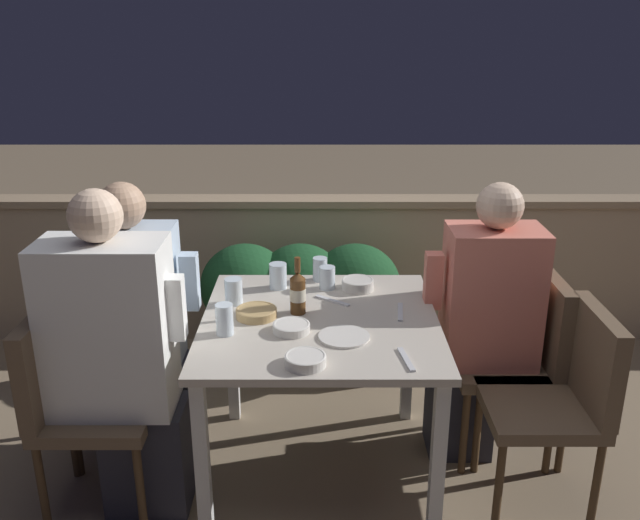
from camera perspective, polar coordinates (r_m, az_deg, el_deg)
The scene contains 26 objects.
ground_plane at distance 3.06m, azimuth -0.00°, elevation -17.41°, with size 16.00×16.00×0.00m, color #847056.
parapet_wall at distance 4.05m, azimuth 0.01°, elevation -0.63°, with size 9.00×0.18×0.87m.
dining_table at distance 2.72m, azimuth -0.00°, elevation -6.66°, with size 0.93×0.96×0.73m.
planter_hedge at distance 3.68m, azimuth -1.64°, elevation -3.50°, with size 1.08×0.47×0.72m.
chair_left_near at distance 2.78m, azimuth -20.02°, elevation -10.40°, with size 0.43×0.42×0.83m.
person_white_polo at distance 2.65m, azimuth -16.49°, elevation -8.01°, with size 0.51×0.26×1.30m.
chair_left_far at distance 3.07m, azimuth -18.08°, elevation -7.15°, with size 0.43×0.42×0.83m.
person_blue_shirt at distance 2.97m, azimuth -14.79°, elevation -5.29°, with size 0.48×0.26×1.24m.
chair_right_near at distance 2.79m, azimuth 19.91°, elevation -10.21°, with size 0.43×0.42×0.83m.
chair_right_far at distance 3.07m, azimuth 16.78°, elevation -7.04°, with size 0.43×0.42×0.83m.
person_coral_top at distance 2.97m, azimuth 13.44°, elevation -5.23°, with size 0.48×0.26×1.23m.
beer_bottle at distance 2.70m, azimuth -1.88°, elevation -2.71°, with size 0.06×0.06×0.24m.
plate_0 at distance 2.53m, azimuth 2.03°, elevation -6.47°, with size 0.19×0.19×0.01m.
bowl_0 at distance 2.33m, azimuth -1.25°, elevation -8.37°, with size 0.14×0.14×0.04m.
bowl_1 at distance 2.57m, azimuth -2.43°, elevation -5.65°, with size 0.14×0.14×0.03m.
bowl_2 at distance 2.70m, azimuth -5.38°, elevation -4.38°, with size 0.16×0.16×0.04m.
bowl_3 at distance 2.96m, azimuth 3.19°, elevation -2.01°, with size 0.14×0.14×0.05m.
glass_cup_0 at distance 2.56m, azimuth -8.05°, elevation -4.97°, with size 0.07×0.07×0.12m.
glass_cup_1 at distance 2.97m, azimuth -3.55°, elevation -1.35°, with size 0.08×0.08×0.11m.
glass_cup_2 at distance 2.96m, azimuth 0.62°, elevation -1.51°, with size 0.07×0.07×0.10m.
glass_cup_3 at distance 2.82m, azimuth -7.28°, elevation -2.63°, with size 0.07×0.07×0.11m.
glass_cup_4 at distance 3.05m, azimuth 0.02°, elevation -0.77°, with size 0.07×0.07×0.11m.
fork_0 at distance 2.75m, azimuth 6.78°, elevation -4.37°, with size 0.04×0.17×0.01m.
fork_1 at distance 2.39m, azimuth 7.26°, elevation -8.30°, with size 0.05×0.17×0.01m.
fork_2 at distance 2.84m, azimuth 1.04°, elevation -3.44°, with size 0.15×0.12×0.01m.
potted_plant at distance 3.76m, azimuth -20.34°, elevation -4.25°, with size 0.28×0.28×0.65m.
Camera 1 is at (0.00, -2.44, 1.85)m, focal length 38.00 mm.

